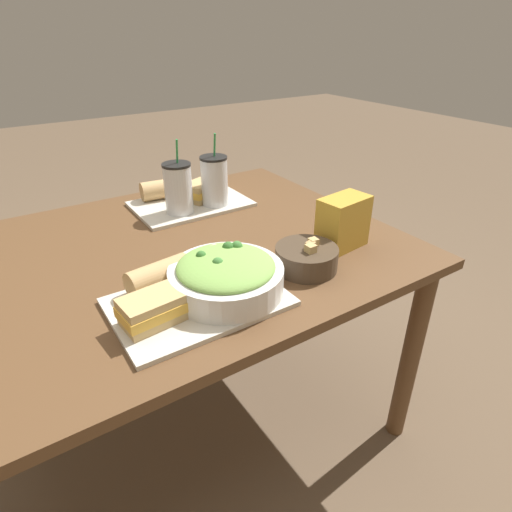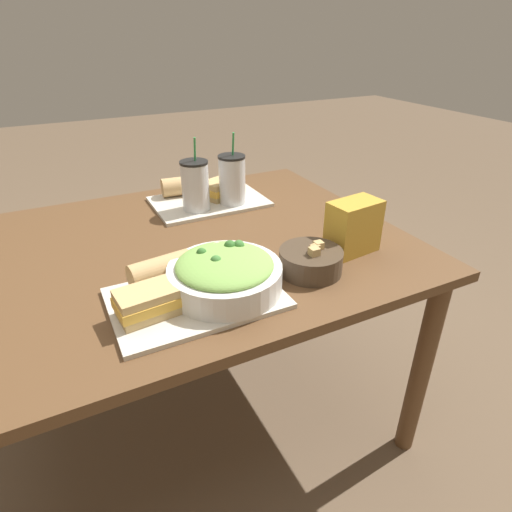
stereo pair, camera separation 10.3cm
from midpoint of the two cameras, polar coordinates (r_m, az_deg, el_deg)
The scene contains 13 objects.
ground_plane at distance 1.74m, azimuth -10.64°, elevation -20.62°, with size 12.00×12.00×0.00m, color brown.
dining_table at distance 1.33m, azimuth -13.07°, elevation -2.39°, with size 1.33×1.03×0.72m.
tray_near at distance 1.03m, azimuth -10.56°, elevation -6.13°, with size 0.40×0.28×0.01m.
tray_far at distance 1.59m, azimuth -10.54°, elevation 6.80°, with size 0.40×0.28×0.01m.
salad_bowl at distance 1.03m, azimuth -6.90°, elevation -2.59°, with size 0.28×0.28×0.10m.
soup_bowl at distance 1.14m, azimuth 4.19°, elevation -0.24°, with size 0.17×0.17×0.08m.
sandwich_near at distance 0.97m, azimuth -16.23°, elevation -6.76°, with size 0.16×0.10×0.06m.
baguette_near at distance 1.07m, azimuth -15.40°, elevation -2.60°, with size 0.16×0.09×0.07m.
sandwich_far at distance 1.61m, azimuth -8.91°, elevation 8.69°, with size 0.17×0.14×0.06m.
baguette_far at distance 1.64m, azimuth -14.17°, elevation 8.62°, with size 0.16×0.08×0.07m.
drink_cup_dark at distance 1.48m, azimuth -12.31°, elevation 8.57°, with size 0.10×0.10×0.25m.
drink_cup_red at distance 1.53m, azimuth -7.52°, elevation 9.68°, with size 0.10×0.10×0.25m.
chip_bag at distance 1.26m, azimuth 9.22°, elevation 4.38°, with size 0.16×0.11×0.15m.
Camera 1 is at (-0.40, -1.07, 1.31)m, focal length 30.00 mm.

